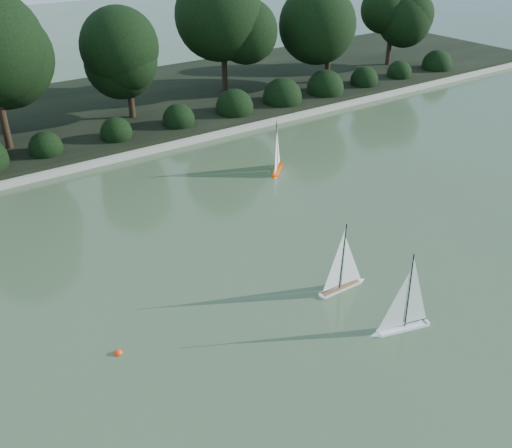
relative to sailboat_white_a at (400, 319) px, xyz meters
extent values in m
plane|color=#3D5231|center=(-0.37, 0.75, -0.24)|extent=(80.00, 80.00, 0.00)
cube|color=gray|center=(-0.37, 9.75, -0.15)|extent=(40.00, 0.35, 0.18)
cube|color=black|center=(-0.37, 13.75, -0.09)|extent=(40.00, 8.00, 0.30)
cylinder|color=black|center=(-3.37, 11.65, 0.58)|extent=(0.20, 0.20, 1.66)
cylinder|color=black|center=(0.63, 12.15, 0.39)|extent=(0.20, 0.20, 1.26)
sphere|color=black|center=(0.63, 12.15, 1.96)|extent=(2.10, 2.10, 2.10)
cylinder|color=black|center=(4.63, 12.85, 0.62)|extent=(0.20, 0.20, 1.73)
sphere|color=black|center=(4.63, 12.85, 2.74)|extent=(2.80, 2.80, 2.80)
cylinder|color=black|center=(8.63, 11.75, 0.49)|extent=(0.20, 0.20, 1.48)
sphere|color=black|center=(8.63, 11.75, 2.37)|extent=(2.52, 2.52, 2.52)
cylinder|color=black|center=(12.63, 12.35, 0.46)|extent=(0.20, 0.20, 1.40)
sphere|color=black|center=(12.63, 12.35, 2.17)|extent=(2.24, 2.24, 2.24)
sphere|color=black|center=(-2.37, 10.65, 0.21)|extent=(1.10, 1.10, 1.10)
sphere|color=black|center=(-0.37, 10.65, 0.21)|extent=(1.10, 1.10, 1.10)
sphere|color=black|center=(1.63, 10.65, 0.21)|extent=(1.10, 1.10, 1.10)
sphere|color=black|center=(3.63, 10.65, 0.21)|extent=(1.10, 1.10, 1.10)
sphere|color=black|center=(5.63, 10.65, 0.21)|extent=(1.10, 1.10, 1.10)
sphere|color=black|center=(7.63, 10.65, 0.21)|extent=(1.10, 1.10, 1.10)
sphere|color=black|center=(9.63, 10.65, 0.21)|extent=(1.10, 1.10, 1.10)
sphere|color=black|center=(11.63, 10.65, 0.21)|extent=(1.10, 1.10, 1.10)
sphere|color=black|center=(13.63, 10.65, 0.21)|extent=(1.10, 1.10, 1.10)
cube|color=white|center=(0.08, -0.02, -0.20)|extent=(0.93, 0.43, 0.09)
cone|color=white|center=(-0.43, 0.12, -0.20)|extent=(0.23, 0.23, 0.18)
cylinder|color=white|center=(0.52, -0.15, -0.20)|extent=(0.14, 0.14, 0.09)
cylinder|color=black|center=(0.13, -0.04, 0.56)|extent=(0.02, 0.02, 1.42)
cylinder|color=black|center=(0.32, -0.09, -0.10)|extent=(0.41, 0.13, 0.01)
cube|color=silver|center=(0.01, 1.45, -0.20)|extent=(0.91, 0.20, 0.09)
cone|color=silver|center=(0.53, 1.44, -0.20)|extent=(0.18, 0.18, 0.18)
cylinder|color=silver|center=(-0.44, 1.46, -0.20)|extent=(0.11, 0.11, 0.09)
cube|color=olive|center=(0.01, 1.45, -0.15)|extent=(0.83, 0.15, 0.01)
cylinder|color=black|center=(-0.04, 1.45, 0.55)|extent=(0.02, 0.02, 1.40)
cylinder|color=black|center=(-0.23, 1.45, -0.10)|extent=(0.42, 0.02, 0.01)
cube|color=#FF4300|center=(2.33, 6.53, -0.20)|extent=(0.75, 0.73, 0.09)
cone|color=#FF4300|center=(1.97, 6.18, -0.20)|extent=(0.25, 0.25, 0.17)
cylinder|color=#FF4300|center=(2.64, 6.83, -0.20)|extent=(0.15, 0.15, 0.09)
cylinder|color=black|center=(2.36, 6.56, 0.52)|extent=(0.02, 0.02, 1.35)
cylinder|color=black|center=(2.50, 6.69, -0.11)|extent=(0.30, 0.29, 0.01)
sphere|color=#FF390D|center=(-4.14, 2.18, -0.24)|extent=(0.14, 0.14, 0.14)
camera|label=1|loc=(-6.33, -4.83, 6.08)|focal=40.00mm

